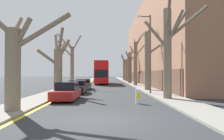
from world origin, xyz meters
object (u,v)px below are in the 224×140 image
(street_tree_left_0, at_px, (14,60))
(lamp_post, at_px, (149,50))
(street_tree_left_1, at_px, (58,66))
(parked_car_2, at_px, (83,84))
(street_tree_right_5, at_px, (125,68))
(double_decker_bus, at_px, (102,71))
(street_tree_right_0, at_px, (169,48))
(street_tree_right_3, at_px, (130,66))
(street_tree_right_2, at_px, (136,61))
(parked_car_0, at_px, (67,91))
(traffic_bollard, at_px, (138,96))
(street_tree_left_2, at_px, (71,63))
(parked_car_1, at_px, (77,87))
(street_tree_right_4, at_px, (127,69))
(street_tree_right_1, at_px, (148,58))

(street_tree_left_0, height_order, lamp_post, lamp_post)
(street_tree_left_1, distance_m, parked_car_2, 7.38)
(street_tree_right_5, bearing_deg, double_decker_bus, -106.13)
(street_tree_right_0, distance_m, double_decker_bus, 27.14)
(street_tree_right_3, bearing_deg, street_tree_right_2, -90.40)
(parked_car_2, bearing_deg, parked_car_0, -90.00)
(street_tree_left_0, distance_m, street_tree_right_3, 36.06)
(street_tree_right_5, bearing_deg, street_tree_left_1, -103.25)
(street_tree_right_5, height_order, traffic_bollard, street_tree_right_5)
(street_tree_left_2, xyz_separation_m, street_tree_right_2, (10.11, 4.17, 0.58))
(double_decker_bus, bearing_deg, lamp_post, -76.27)
(street_tree_right_0, relative_size, parked_car_0, 1.84)
(parked_car_1, bearing_deg, street_tree_right_4, 75.96)
(street_tree_right_5, bearing_deg, parked_car_0, -99.82)
(street_tree_right_4, bearing_deg, street_tree_left_1, -106.60)
(street_tree_right_4, xyz_separation_m, traffic_bollard, (-2.77, -40.34, -2.64))
(street_tree_right_3, bearing_deg, street_tree_right_4, 89.49)
(street_tree_right_1, bearing_deg, parked_car_1, -155.85)
(street_tree_right_2, distance_m, street_tree_right_4, 18.94)
(street_tree_left_2, bearing_deg, lamp_post, -47.84)
(street_tree_right_0, xyz_separation_m, double_decker_bus, (-6.02, 26.41, -1.66))
(street_tree_right_1, distance_m, street_tree_right_2, 9.86)
(street_tree_left_0, bearing_deg, street_tree_right_0, 29.27)
(street_tree_right_1, bearing_deg, street_tree_left_2, 151.18)
(street_tree_right_1, bearing_deg, street_tree_right_5, 89.87)
(street_tree_right_1, height_order, traffic_bollard, street_tree_right_1)
(street_tree_left_0, relative_size, parked_car_0, 1.40)
(street_tree_left_2, relative_size, street_tree_right_4, 1.16)
(street_tree_right_5, height_order, double_decker_bus, street_tree_right_5)
(parked_car_0, xyz_separation_m, parked_car_1, (-0.00, 5.77, -0.01))
(street_tree_right_4, distance_m, parked_car_1, 33.52)
(street_tree_right_2, distance_m, parked_car_2, 11.56)
(street_tree_left_0, distance_m, lamp_post, 13.77)
(street_tree_right_5, height_order, parked_car_0, street_tree_right_5)
(parked_car_0, distance_m, parked_car_1, 5.77)
(parked_car_2, bearing_deg, double_decker_bus, 81.89)
(street_tree_right_0, xyz_separation_m, street_tree_right_1, (0.06, 9.46, -0.21))
(double_decker_bus, distance_m, parked_car_1, 20.80)
(street_tree_left_1, relative_size, parked_car_1, 1.54)
(street_tree_right_0, distance_m, parked_car_2, 14.69)
(street_tree_right_1, bearing_deg, street_tree_left_0, -123.55)
(double_decker_bus, height_order, traffic_bollard, double_decker_bus)
(street_tree_left_2, relative_size, lamp_post, 1.02)
(parked_car_1, bearing_deg, street_tree_left_0, -98.92)
(street_tree_right_1, height_order, parked_car_1, street_tree_right_1)
(double_decker_bus, bearing_deg, parked_car_2, -98.11)
(parked_car_1, relative_size, lamp_post, 0.53)
(double_decker_bus, xyz_separation_m, parked_car_2, (-2.09, -14.68, -1.85))
(street_tree_right_3, bearing_deg, street_tree_left_1, -112.12)
(street_tree_right_4, bearing_deg, street_tree_left_0, -102.73)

